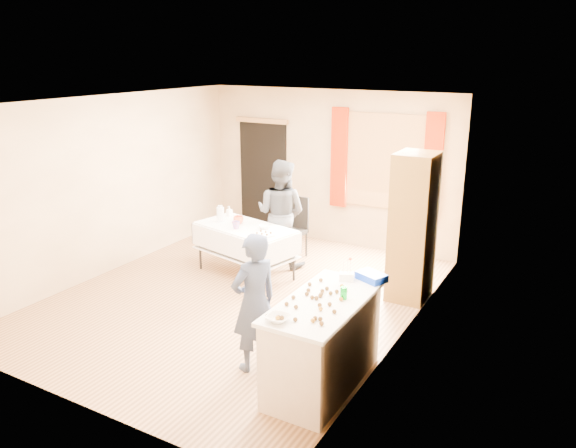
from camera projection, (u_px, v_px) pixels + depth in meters
The scene contains 29 objects.
floor at pixel (240, 298), 7.60m from camera, with size 4.50×5.50×0.02m, color #9E7047.
ceiling at pixel (234, 100), 6.83m from camera, with size 4.50×5.50×0.02m, color white.
wall_back at pixel (329, 167), 9.51m from camera, with size 4.50×0.02×2.60m, color tan.
wall_front at pixel (59, 276), 4.91m from camera, with size 4.50×0.02×2.60m, color tan.
wall_left at pixel (110, 185), 8.27m from camera, with size 0.02×5.50×2.60m, color tan.
wall_right at pixel (407, 231), 6.15m from camera, with size 0.02×5.50×2.60m, color tan.
window_frame at pixel (385, 162), 8.95m from camera, with size 1.32×0.06×1.52m, color olive.
window_pane at pixel (385, 162), 8.94m from camera, with size 1.20×0.02×1.40m, color white.
curtain_left at pixel (339, 158), 9.27m from camera, with size 0.28×0.06×1.65m, color #911B01.
curtain_right at pixel (433, 167), 8.54m from camera, with size 0.28×0.06×1.65m, color #911B01.
doorway at pixel (263, 177), 10.18m from camera, with size 0.95×0.04×2.00m, color black.
door_lintel at pixel (262, 121), 9.86m from camera, with size 1.05×0.06×0.08m, color olive.
cabinet at pixel (413, 228), 7.31m from camera, with size 0.50×0.60×1.97m, color brown.
counter at pixel (323, 343), 5.48m from camera, with size 0.69×1.46×0.91m.
party_table at pixel (246, 246), 8.23m from camera, with size 1.64×1.09×0.75m.
chair at pixel (292, 240), 8.99m from camera, with size 0.43×0.43×0.98m.
girl at pixel (254, 302), 5.70m from camera, with size 0.54×0.63×1.48m, color #232C46.
woman at pixel (281, 213), 8.54m from camera, with size 0.83×0.67×1.65m, color black.
soda_can at pixel (344, 293), 5.36m from camera, with size 0.07×0.07×0.12m, color #079118.
mixing_bowl at pixel (278, 318), 4.93m from camera, with size 0.21×0.21×0.05m, color white.
foam_block at pixel (347, 277), 5.81m from camera, with size 0.15×0.10×0.08m, color white.
blue_basket at pixel (371, 277), 5.80m from camera, with size 0.30×0.20×0.08m, color #0B30BF.
pitcher at pixel (220, 214), 8.35m from camera, with size 0.11×0.11×0.22m, color silver.
cup_red at pixel (238, 220), 8.26m from camera, with size 0.20×0.20×0.11m, color #DD5029.
cup_rainbow at pixel (236, 225), 8.03m from camera, with size 0.12×0.12×0.11m, color red.
small_bowl at pixel (265, 227), 8.03m from camera, with size 0.21×0.21×0.06m, color white.
pastry_tray at pixel (264, 234), 7.75m from camera, with size 0.28×0.20×0.02m, color white.
bottle at pixel (229, 211), 8.63m from camera, with size 0.09×0.09×0.16m, color white.
cake_balls at pixel (313, 302), 5.26m from camera, with size 0.53×1.01×0.04m.
Camera 1 is at (4.00, -5.75, 3.18)m, focal length 35.00 mm.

